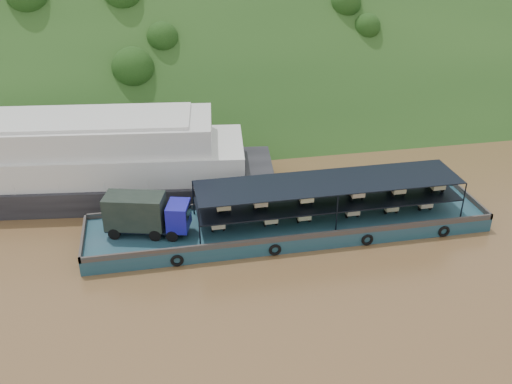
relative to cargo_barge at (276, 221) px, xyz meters
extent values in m
plane|color=brown|center=(0.59, -1.15, -1.17)|extent=(160.00, 160.00, 0.00)
cube|color=#193814|center=(0.59, 34.85, -1.17)|extent=(140.00, 39.60, 39.60)
cube|color=#15404B|center=(1.12, 0.01, -0.57)|extent=(35.00, 7.00, 1.20)
cube|color=#592D19|center=(1.12, 3.41, 0.28)|extent=(35.00, 0.20, 0.50)
cube|color=#592D19|center=(1.12, -3.39, 0.28)|extent=(35.00, 0.20, 0.50)
cube|color=#592D19|center=(18.52, 0.01, 0.28)|extent=(0.20, 7.00, 0.50)
cube|color=#592D19|center=(-16.28, 0.01, 0.28)|extent=(0.20, 7.00, 0.50)
torus|color=black|center=(-8.88, -3.54, -0.62)|extent=(1.06, 0.26, 1.06)
torus|color=black|center=(-0.88, -3.54, -0.62)|extent=(1.06, 0.26, 1.06)
torus|color=black|center=(7.12, -3.54, -0.62)|extent=(1.06, 0.26, 1.06)
torus|color=black|center=(14.12, -3.54, -0.62)|extent=(1.06, 0.26, 1.06)
cylinder|color=black|center=(-13.70, -0.33, 0.53)|extent=(1.06, 0.60, 1.00)
cylinder|color=black|center=(-13.16, 1.70, 0.53)|extent=(1.06, 0.60, 1.00)
cylinder|color=black|center=(-10.42, -1.21, 0.53)|extent=(1.06, 0.60, 1.00)
cylinder|color=black|center=(-9.87, 0.82, 0.53)|extent=(1.06, 0.60, 1.00)
cylinder|color=black|center=(-9.06, -1.58, 0.53)|extent=(1.06, 0.60, 1.00)
cylinder|color=black|center=(-8.51, 0.45, 0.53)|extent=(1.06, 0.60, 1.00)
cube|color=black|center=(-10.92, 0.01, 0.68)|extent=(7.15, 3.90, 0.20)
cube|color=#161594|center=(-8.40, -0.67, 1.83)|extent=(2.27, 2.76, 2.20)
cube|color=black|center=(-7.58, -0.89, 2.23)|extent=(0.58, 1.95, 0.90)
cube|color=black|center=(-11.88, 0.27, 2.13)|extent=(5.27, 3.57, 2.80)
cube|color=black|center=(4.62, 0.01, 1.69)|extent=(23.00, 5.00, 0.12)
cube|color=black|center=(4.62, 0.01, 3.33)|extent=(23.00, 5.00, 0.08)
cylinder|color=black|center=(-6.88, -2.49, 1.68)|extent=(0.12, 0.12, 3.30)
cylinder|color=black|center=(-6.88, 2.51, 1.68)|extent=(0.12, 0.12, 3.30)
cylinder|color=black|center=(4.62, -2.49, 1.68)|extent=(0.12, 0.12, 3.30)
cylinder|color=black|center=(4.62, 2.51, 1.68)|extent=(0.12, 0.12, 3.30)
cylinder|color=black|center=(16.12, -2.49, 1.68)|extent=(0.12, 0.12, 3.30)
cylinder|color=black|center=(16.12, 2.51, 1.68)|extent=(0.12, 0.12, 3.30)
cylinder|color=black|center=(-5.18, 1.06, 0.29)|extent=(0.12, 0.52, 0.52)
cylinder|color=black|center=(-5.68, -0.74, 0.29)|extent=(0.14, 0.52, 0.52)
cylinder|color=black|center=(-4.68, -0.74, 0.29)|extent=(0.14, 0.52, 0.52)
cube|color=beige|center=(-5.18, -0.39, 0.63)|extent=(1.15, 1.50, 0.44)
cube|color=red|center=(-5.18, 0.76, 0.81)|extent=(0.55, 0.80, 0.80)
cube|color=red|center=(-5.18, 0.56, 1.31)|extent=(0.50, 0.10, 0.10)
cylinder|color=black|center=(-0.65, 1.06, 0.29)|extent=(0.12, 0.52, 0.52)
cylinder|color=black|center=(-1.15, -0.74, 0.29)|extent=(0.14, 0.52, 0.52)
cylinder|color=black|center=(-0.15, -0.74, 0.29)|extent=(0.14, 0.52, 0.52)
cube|color=beige|center=(-0.65, -0.39, 0.63)|extent=(1.15, 1.50, 0.44)
cube|color=#B80C0D|center=(-0.65, 0.76, 0.81)|extent=(0.55, 0.80, 0.80)
cube|color=#B80C0D|center=(-0.65, 0.56, 1.31)|extent=(0.50, 0.10, 0.10)
cylinder|color=black|center=(2.28, 1.06, 0.29)|extent=(0.12, 0.52, 0.52)
cylinder|color=black|center=(1.78, -0.74, 0.29)|extent=(0.14, 0.52, 0.52)
cylinder|color=black|center=(2.78, -0.74, 0.29)|extent=(0.14, 0.52, 0.52)
cube|color=beige|center=(2.28, -0.39, 0.63)|extent=(1.15, 1.50, 0.44)
cube|color=#B80C10|center=(2.28, 0.76, 0.81)|extent=(0.55, 0.80, 0.80)
cube|color=#B80C10|center=(2.28, 0.56, 1.31)|extent=(0.50, 0.10, 0.10)
cylinder|color=black|center=(6.68, 1.06, 0.29)|extent=(0.12, 0.52, 0.52)
cylinder|color=black|center=(6.18, -0.74, 0.29)|extent=(0.14, 0.52, 0.52)
cylinder|color=black|center=(7.18, -0.74, 0.29)|extent=(0.14, 0.52, 0.52)
cube|color=beige|center=(6.68, -0.39, 0.63)|extent=(1.15, 1.50, 0.44)
cube|color=red|center=(6.68, 0.76, 0.81)|extent=(0.55, 0.80, 0.80)
cube|color=red|center=(6.68, 0.56, 1.31)|extent=(0.50, 0.10, 0.10)
cylinder|color=black|center=(10.30, 1.06, 0.29)|extent=(0.12, 0.52, 0.52)
cylinder|color=black|center=(9.80, -0.74, 0.29)|extent=(0.14, 0.52, 0.52)
cylinder|color=black|center=(10.80, -0.74, 0.29)|extent=(0.14, 0.52, 0.52)
cube|color=#C3BA8A|center=(10.30, -0.39, 0.63)|extent=(1.15, 1.50, 0.44)
cube|color=red|center=(10.30, 0.76, 0.81)|extent=(0.55, 0.80, 0.80)
cube|color=red|center=(10.30, 0.56, 1.31)|extent=(0.50, 0.10, 0.10)
cylinder|color=black|center=(13.56, 1.06, 0.29)|extent=(0.12, 0.52, 0.52)
cylinder|color=black|center=(13.06, -0.74, 0.29)|extent=(0.14, 0.52, 0.52)
cylinder|color=black|center=(14.06, -0.74, 0.29)|extent=(0.14, 0.52, 0.52)
cube|color=beige|center=(13.56, -0.39, 0.63)|extent=(1.15, 1.50, 0.44)
cube|color=#B20B14|center=(13.56, 0.76, 0.81)|extent=(0.55, 0.80, 0.80)
cube|color=#B20B14|center=(13.56, 0.56, 1.31)|extent=(0.50, 0.10, 0.10)
cylinder|color=black|center=(-4.66, 1.06, 2.01)|extent=(0.12, 0.52, 0.52)
cylinder|color=black|center=(-5.16, -0.74, 2.01)|extent=(0.14, 0.52, 0.52)
cylinder|color=black|center=(-4.16, -0.74, 2.01)|extent=(0.14, 0.52, 0.52)
cube|color=tan|center=(-4.66, -0.39, 2.35)|extent=(1.15, 1.50, 0.44)
cube|color=red|center=(-4.66, 0.76, 2.53)|extent=(0.55, 0.80, 0.80)
cube|color=red|center=(-4.66, 0.56, 3.03)|extent=(0.50, 0.10, 0.10)
cylinder|color=black|center=(-1.54, 1.06, 2.01)|extent=(0.12, 0.52, 0.52)
cylinder|color=black|center=(-2.04, -0.74, 2.01)|extent=(0.14, 0.52, 0.52)
cylinder|color=black|center=(-1.04, -0.74, 2.01)|extent=(0.14, 0.52, 0.52)
cube|color=#C8B68D|center=(-1.54, -0.39, 2.35)|extent=(1.15, 1.50, 0.44)
cube|color=#C0B888|center=(-1.54, 0.76, 2.53)|extent=(0.55, 0.80, 0.80)
cube|color=#C0B888|center=(-1.54, 0.56, 3.03)|extent=(0.50, 0.10, 0.10)
cylinder|color=black|center=(2.43, 1.06, 2.01)|extent=(0.12, 0.52, 0.52)
cylinder|color=black|center=(1.93, -0.74, 2.01)|extent=(0.14, 0.52, 0.52)
cylinder|color=black|center=(2.93, -0.74, 2.01)|extent=(0.14, 0.52, 0.52)
cube|color=beige|center=(2.43, -0.39, 2.35)|extent=(1.15, 1.50, 0.44)
cube|color=red|center=(2.43, 0.76, 2.53)|extent=(0.55, 0.80, 0.80)
cube|color=red|center=(2.43, 0.56, 3.03)|extent=(0.50, 0.10, 0.10)
cylinder|color=black|center=(7.00, 1.06, 2.01)|extent=(0.12, 0.52, 0.52)
cylinder|color=black|center=(6.50, -0.74, 2.01)|extent=(0.14, 0.52, 0.52)
cylinder|color=black|center=(7.50, -0.74, 2.01)|extent=(0.14, 0.52, 0.52)
cube|color=beige|center=(7.00, -0.39, 2.35)|extent=(1.15, 1.50, 0.44)
cube|color=beige|center=(7.00, 0.76, 2.53)|extent=(0.55, 0.80, 0.80)
cube|color=beige|center=(7.00, 0.56, 3.03)|extent=(0.50, 0.10, 0.10)
cylinder|color=black|center=(10.77, 1.06, 2.01)|extent=(0.12, 0.52, 0.52)
cylinder|color=black|center=(10.27, -0.74, 2.01)|extent=(0.14, 0.52, 0.52)
cylinder|color=black|center=(11.27, -0.74, 2.01)|extent=(0.14, 0.52, 0.52)
cube|color=#C4B98B|center=(10.77, -0.39, 2.35)|extent=(1.15, 1.50, 0.44)
cube|color=#1A3A9E|center=(10.77, 0.76, 2.53)|extent=(0.55, 0.80, 0.80)
cube|color=#1A3A9E|center=(10.77, 0.56, 3.03)|extent=(0.50, 0.10, 0.10)
cylinder|color=black|center=(14.49, 1.06, 2.01)|extent=(0.12, 0.52, 0.52)
cylinder|color=black|center=(13.99, -0.74, 2.01)|extent=(0.14, 0.52, 0.52)
cylinder|color=black|center=(14.99, -0.74, 2.01)|extent=(0.14, 0.52, 0.52)
cube|color=#BFB787|center=(14.49, -0.39, 2.35)|extent=(1.15, 1.50, 0.44)
cube|color=beige|center=(14.49, 0.76, 2.53)|extent=(0.55, 0.80, 0.80)
cube|color=beige|center=(14.49, 0.56, 3.03)|extent=(0.50, 0.10, 0.10)
cube|color=black|center=(-18.08, 11.05, 0.02)|extent=(40.55, 14.67, 2.38)
cube|color=silver|center=(-18.08, 11.05, 2.60)|extent=(34.53, 12.96, 2.77)
cube|color=silver|center=(-18.08, 11.05, 5.27)|extent=(28.51, 11.25, 2.58)
cube|color=silver|center=(-18.08, 11.05, 6.71)|extent=(24.45, 9.78, 0.30)
camera|label=1|loc=(-9.95, -41.67, 25.29)|focal=40.00mm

